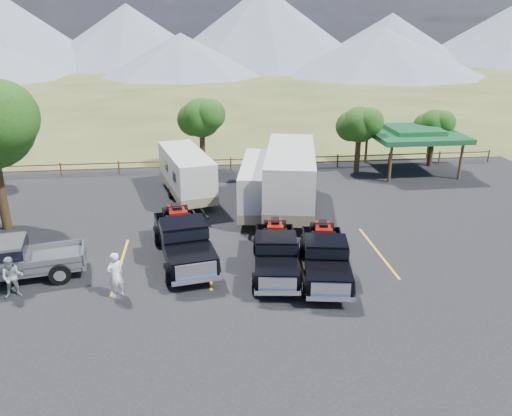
{
  "coord_description": "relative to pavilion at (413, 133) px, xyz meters",
  "views": [
    {
      "loc": [
        -2.26,
        -16.66,
        10.4
      ],
      "look_at": [
        0.44,
        6.42,
        1.6
      ],
      "focal_mm": 35.0,
      "sensor_mm": 36.0,
      "label": 1
    }
  ],
  "objects": [
    {
      "name": "rig_left",
      "position": [
        -16.15,
        -12.63,
        -1.71
      ],
      "size": [
        3.16,
        6.71,
        2.15
      ],
      "rotation": [
        0.0,
        0.0,
        0.18
      ],
      "color": "black",
      "rests_on": "asphalt_lot"
    },
    {
      "name": "mountain_range",
      "position": [
        -20.63,
        88.98,
        5.08
      ],
      "size": [
        209.0,
        71.0,
        20.0
      ],
      "color": "slate",
      "rests_on": "ground"
    },
    {
      "name": "tree_ne_a",
      "position": [
        -4.03,
        0.01,
        0.69
      ],
      "size": [
        3.11,
        2.92,
        4.76
      ],
      "color": "black",
      "rests_on": "ground"
    },
    {
      "name": "trailer_right",
      "position": [
        -10.18,
        -6.96,
        -0.88
      ],
      "size": [
        4.23,
        10.29,
        3.56
      ],
      "rotation": [
        0.0,
        0.0,
        -0.2
      ],
      "color": "silver",
      "rests_on": "asphalt_lot"
    },
    {
      "name": "tree_ne_b",
      "position": [
        1.98,
        1.01,
        0.34
      ],
      "size": [
        2.77,
        2.59,
        4.27
      ],
      "color": "black",
      "rests_on": "ground"
    },
    {
      "name": "trailer_left",
      "position": [
        -16.1,
        -4.12,
        -1.24
      ],
      "size": [
        3.67,
        8.3,
        2.88
      ],
      "rotation": [
        0.0,
        0.0,
        0.24
      ],
      "color": "silver",
      "rests_on": "asphalt_lot"
    },
    {
      "name": "ground",
      "position": [
        -13.0,
        -17.0,
        -2.79
      ],
      "size": [
        320.0,
        320.0,
        0.0
      ],
      "primitive_type": "plane",
      "color": "#3E4B20",
      "rests_on": "ground"
    },
    {
      "name": "trailer_center",
      "position": [
        -11.86,
        -7.0,
        -1.24
      ],
      "size": [
        3.27,
        8.31,
        2.87
      ],
      "rotation": [
        0.0,
        0.0,
        -0.18
      ],
      "color": "silver",
      "rests_on": "asphalt_lot"
    },
    {
      "name": "tree_north",
      "position": [
        -15.03,
        2.02,
        1.05
      ],
      "size": [
        3.46,
        3.24,
        5.25
      ],
      "color": "black",
      "rests_on": "ground"
    },
    {
      "name": "asphalt_lot",
      "position": [
        -13.0,
        -14.0,
        -2.77
      ],
      "size": [
        44.0,
        34.0,
        0.04
      ],
      "primitive_type": "cube",
      "color": "black",
      "rests_on": "ground"
    },
    {
      "name": "pickup_silver",
      "position": [
        -23.26,
        -13.87,
        -1.81
      ],
      "size": [
        6.27,
        2.97,
        1.81
      ],
      "rotation": [
        0.0,
        0.0,
        -1.39
      ],
      "color": "slate",
      "rests_on": "asphalt_lot"
    },
    {
      "name": "rig_right",
      "position": [
        -10.08,
        -14.87,
        -1.82
      ],
      "size": [
        2.77,
        5.98,
        1.92
      ],
      "rotation": [
        0.0,
        0.0,
        -0.17
      ],
      "color": "black",
      "rests_on": "asphalt_lot"
    },
    {
      "name": "rail_fence",
      "position": [
        -11.0,
        1.5,
        -2.18
      ],
      "size": [
        36.12,
        0.12,
        1.0
      ],
      "color": "brown",
      "rests_on": "ground"
    },
    {
      "name": "stall_lines",
      "position": [
        -13.0,
        -13.0,
        -2.74
      ],
      "size": [
        12.12,
        5.5,
        0.01
      ],
      "color": "gold",
      "rests_on": "asphalt_lot"
    },
    {
      "name": "person_a",
      "position": [
        -18.74,
        -15.76,
        -1.79
      ],
      "size": [
        0.84,
        0.8,
        1.92
      ],
      "primitive_type": "imported",
      "rotation": [
        0.0,
        0.0,
        3.81
      ],
      "color": "white",
      "rests_on": "asphalt_lot"
    },
    {
      "name": "person_b",
      "position": [
        -22.78,
        -15.29,
        -1.89
      ],
      "size": [
        0.95,
        0.8,
        1.72
      ],
      "primitive_type": "imported",
      "rotation": [
        0.0,
        0.0,
        0.2
      ],
      "color": "gray",
      "rests_on": "asphalt_lot"
    },
    {
      "name": "rig_center",
      "position": [
        -12.12,
        -14.22,
        -1.84
      ],
      "size": [
        2.56,
        5.86,
        1.89
      ],
      "rotation": [
        0.0,
        0.0,
        -0.13
      ],
      "color": "black",
      "rests_on": "asphalt_lot"
    },
    {
      "name": "pavilion",
      "position": [
        0.0,
        0.0,
        0.0
      ],
      "size": [
        6.2,
        6.2,
        3.22
      ],
      "color": "brown",
      "rests_on": "ground"
    }
  ]
}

